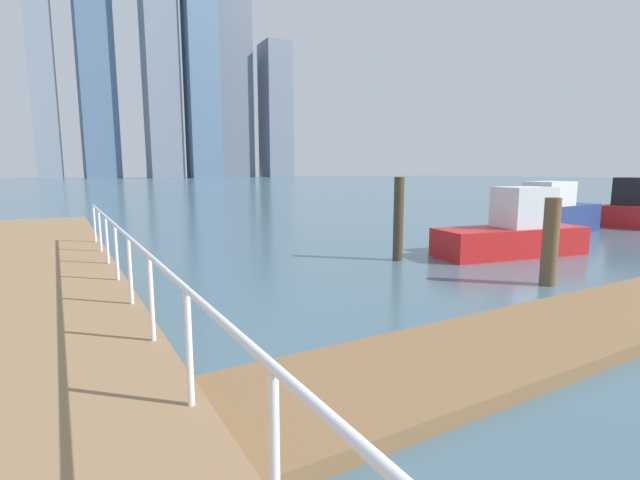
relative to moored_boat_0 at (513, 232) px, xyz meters
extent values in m
plane|color=#476675|center=(-7.34, 4.30, -0.67)|extent=(300.00, 300.00, 0.00)
cube|color=olive|center=(-2.94, -4.69, -0.58)|extent=(15.80, 2.00, 0.18)
cylinder|color=white|center=(-10.49, -6.51, 0.26)|extent=(0.06, 0.06, 1.05)
cylinder|color=white|center=(-10.49, -4.73, 0.26)|extent=(0.06, 0.06, 1.05)
cylinder|color=white|center=(-10.49, -2.95, 0.26)|extent=(0.06, 0.06, 1.05)
cylinder|color=white|center=(-10.49, -1.17, 0.26)|extent=(0.06, 0.06, 1.05)
cylinder|color=white|center=(-10.49, 0.61, 0.26)|extent=(0.06, 0.06, 1.05)
cylinder|color=white|center=(-10.49, 2.39, 0.26)|extent=(0.06, 0.06, 1.05)
cylinder|color=white|center=(-10.49, 4.17, 0.26)|extent=(0.06, 0.06, 1.05)
cylinder|color=white|center=(-10.49, 5.96, 0.26)|extent=(0.06, 0.06, 1.05)
cylinder|color=white|center=(-10.49, -6.51, 0.78)|extent=(0.06, 24.93, 0.06)
cylinder|color=#473826|center=(-3.41, 1.05, 0.46)|extent=(0.27, 0.27, 2.27)
cylinder|color=brown|center=(-2.37, -2.69, 0.27)|extent=(0.33, 0.33, 1.87)
cube|color=red|center=(-0.11, 0.02, -0.26)|extent=(4.69, 2.21, 0.81)
cube|color=white|center=(0.29, -0.05, 0.72)|extent=(1.63, 1.39, 1.16)
cube|color=red|center=(11.17, 1.95, -0.20)|extent=(4.36, 2.78, 0.94)
cube|color=black|center=(10.49, 1.81, 0.86)|extent=(1.62, 1.84, 1.19)
cube|color=navy|center=(5.39, 2.35, -0.13)|extent=(4.77, 1.83, 1.09)
cube|color=white|center=(5.05, 2.33, 0.88)|extent=(1.94, 1.32, 0.93)
cube|color=gray|center=(-12.13, 152.70, 37.62)|extent=(7.03, 13.61, 76.58)
cube|color=slate|center=(1.92, 151.12, 41.21)|extent=(10.19, 12.33, 83.76)
cube|color=slate|center=(19.05, 141.03, 41.34)|extent=(10.11, 8.64, 84.03)
cube|color=slate|center=(30.70, 138.19, 32.20)|extent=(10.30, 7.14, 65.74)
cube|color=slate|center=(46.66, 156.98, 30.33)|extent=(13.12, 11.41, 62.00)
cube|color=slate|center=(61.77, 151.46, 23.43)|extent=(9.94, 11.82, 48.20)
camera|label=1|loc=(-11.39, -8.54, 1.77)|focal=25.67mm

